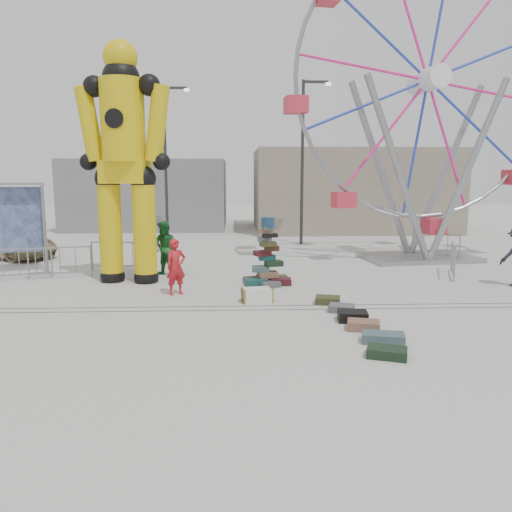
{
  "coord_description": "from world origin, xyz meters",
  "views": [
    {
      "loc": [
        -0.34,
        -11.97,
        3.5
      ],
      "look_at": [
        0.25,
        2.03,
        1.19
      ],
      "focal_mm": 35.0,
      "sensor_mm": 36.0,
      "label": 1
    }
  ],
  "objects_px": {
    "steamer_trunk": "(257,295)",
    "pedestrian_black": "(148,246)",
    "barricade_dummy_a": "(19,264)",
    "barricade_wheel_back": "(435,246)",
    "lamp_post_left": "(167,155)",
    "suitcase_tower": "(267,266)",
    "pedestrian_green": "(165,249)",
    "pedestrian_red": "(176,267)",
    "barricade_wheel_front": "(453,261)",
    "lamp_post_right": "(304,154)",
    "ferris_wheel": "(427,104)",
    "parked_suv": "(11,244)",
    "barricade_dummy_c": "(119,256)",
    "barricade_dummy_b": "(60,262)",
    "crash_test_dummy": "(124,154)"
  },
  "relations": [
    {
      "from": "barricade_dummy_a",
      "to": "pedestrian_green",
      "type": "height_order",
      "value": "pedestrian_green"
    },
    {
      "from": "lamp_post_right",
      "to": "ferris_wheel",
      "type": "distance_m",
      "value": 6.63
    },
    {
      "from": "steamer_trunk",
      "to": "pedestrian_green",
      "type": "height_order",
      "value": "pedestrian_green"
    },
    {
      "from": "barricade_wheel_front",
      "to": "pedestrian_green",
      "type": "relative_size",
      "value": 1.04
    },
    {
      "from": "ferris_wheel",
      "to": "pedestrian_black",
      "type": "xyz_separation_m",
      "value": [
        -10.73,
        -2.27,
        -5.26
      ]
    },
    {
      "from": "lamp_post_right",
      "to": "barricade_dummy_c",
      "type": "relative_size",
      "value": 4.0
    },
    {
      "from": "steamer_trunk",
      "to": "barricade_dummy_c",
      "type": "distance_m",
      "value": 6.76
    },
    {
      "from": "pedestrian_red",
      "to": "barricade_dummy_b",
      "type": "bearing_deg",
      "value": 118.58
    },
    {
      "from": "suitcase_tower",
      "to": "pedestrian_red",
      "type": "distance_m",
      "value": 3.04
    },
    {
      "from": "lamp_post_right",
      "to": "barricade_dummy_b",
      "type": "relative_size",
      "value": 4.0
    },
    {
      "from": "lamp_post_right",
      "to": "barricade_dummy_a",
      "type": "relative_size",
      "value": 4.0
    },
    {
      "from": "suitcase_tower",
      "to": "ferris_wheel",
      "type": "height_order",
      "value": "ferris_wheel"
    },
    {
      "from": "suitcase_tower",
      "to": "steamer_trunk",
      "type": "distance_m",
      "value": 2.32
    },
    {
      "from": "lamp_post_left",
      "to": "ferris_wheel",
      "type": "distance_m",
      "value": 13.22
    },
    {
      "from": "barricade_dummy_c",
      "to": "parked_suv",
      "type": "bearing_deg",
      "value": 153.27
    },
    {
      "from": "barricade_wheel_front",
      "to": "parked_suv",
      "type": "height_order",
      "value": "parked_suv"
    },
    {
      "from": "barricade_dummy_a",
      "to": "barricade_wheel_back",
      "type": "height_order",
      "value": "same"
    },
    {
      "from": "lamp_post_left",
      "to": "parked_suv",
      "type": "relative_size",
      "value": 1.89
    },
    {
      "from": "parked_suv",
      "to": "ferris_wheel",
      "type": "bearing_deg",
      "value": -64.77
    },
    {
      "from": "lamp_post_right",
      "to": "lamp_post_left",
      "type": "xyz_separation_m",
      "value": [
        -7.0,
        2.0,
        0.0
      ]
    },
    {
      "from": "crash_test_dummy",
      "to": "pedestrian_red",
      "type": "xyz_separation_m",
      "value": [
        1.75,
        -1.83,
        -3.29
      ]
    },
    {
      "from": "steamer_trunk",
      "to": "barricade_wheel_back",
      "type": "height_order",
      "value": "barricade_wheel_back"
    },
    {
      "from": "barricade_dummy_b",
      "to": "pedestrian_black",
      "type": "bearing_deg",
      "value": 6.77
    },
    {
      "from": "pedestrian_black",
      "to": "crash_test_dummy",
      "type": "bearing_deg",
      "value": 108.97
    },
    {
      "from": "parked_suv",
      "to": "barricade_dummy_c",
      "type": "bearing_deg",
      "value": -91.72
    },
    {
      "from": "suitcase_tower",
      "to": "barricade_dummy_b",
      "type": "xyz_separation_m",
      "value": [
        -6.96,
        1.22,
        -0.05
      ]
    },
    {
      "from": "pedestrian_red",
      "to": "parked_suv",
      "type": "distance_m",
      "value": 10.36
    },
    {
      "from": "steamer_trunk",
      "to": "crash_test_dummy",
      "type": "bearing_deg",
      "value": 135.15
    },
    {
      "from": "pedestrian_black",
      "to": "parked_suv",
      "type": "distance_m",
      "value": 7.23
    },
    {
      "from": "barricade_dummy_b",
      "to": "pedestrian_red",
      "type": "bearing_deg",
      "value": -42.69
    },
    {
      "from": "pedestrian_green",
      "to": "pedestrian_red",
      "type": "bearing_deg",
      "value": -39.18
    },
    {
      "from": "barricade_dummy_b",
      "to": "barricade_dummy_a",
      "type": "bearing_deg",
      "value": 176.55
    },
    {
      "from": "crash_test_dummy",
      "to": "lamp_post_left",
      "type": "bearing_deg",
      "value": 100.09
    },
    {
      "from": "ferris_wheel",
      "to": "pedestrian_green",
      "type": "height_order",
      "value": "ferris_wheel"
    },
    {
      "from": "barricade_dummy_c",
      "to": "pedestrian_green",
      "type": "xyz_separation_m",
      "value": [
        1.81,
        -1.06,
        0.41
      ]
    },
    {
      "from": "lamp_post_left",
      "to": "crash_test_dummy",
      "type": "height_order",
      "value": "lamp_post_left"
    },
    {
      "from": "barricade_wheel_front",
      "to": "lamp_post_right",
      "type": "bearing_deg",
      "value": 46.87
    },
    {
      "from": "lamp_post_left",
      "to": "steamer_trunk",
      "type": "xyz_separation_m",
      "value": [
        4.16,
        -13.54,
        -4.29
      ]
    },
    {
      "from": "lamp_post_left",
      "to": "steamer_trunk",
      "type": "distance_m",
      "value": 14.8
    },
    {
      "from": "lamp_post_left",
      "to": "barricade_dummy_c",
      "type": "height_order",
      "value": "lamp_post_left"
    },
    {
      "from": "lamp_post_right",
      "to": "barricade_dummy_b",
      "type": "xyz_separation_m",
      "value": [
        -9.37,
        -8.08,
        -3.93
      ]
    },
    {
      "from": "barricade_wheel_front",
      "to": "pedestrian_red",
      "type": "height_order",
      "value": "pedestrian_red"
    },
    {
      "from": "crash_test_dummy",
      "to": "steamer_trunk",
      "type": "bearing_deg",
      "value": -24.67
    },
    {
      "from": "lamp_post_left",
      "to": "pedestrian_red",
      "type": "xyz_separation_m",
      "value": [
        1.83,
        -12.58,
        -3.66
      ]
    },
    {
      "from": "steamer_trunk",
      "to": "pedestrian_black",
      "type": "xyz_separation_m",
      "value": [
        -3.73,
        4.41,
        0.77
      ]
    },
    {
      "from": "parked_suv",
      "to": "suitcase_tower",
      "type": "bearing_deg",
      "value": -88.97
    },
    {
      "from": "barricade_dummy_a",
      "to": "barricade_wheel_back",
      "type": "xyz_separation_m",
      "value": [
        15.57,
        3.57,
        0.0
      ]
    },
    {
      "from": "lamp_post_left",
      "to": "suitcase_tower",
      "type": "distance_m",
      "value": 12.8
    },
    {
      "from": "ferris_wheel",
      "to": "barricade_wheel_back",
      "type": "relative_size",
      "value": 6.32
    },
    {
      "from": "crash_test_dummy",
      "to": "parked_suv",
      "type": "height_order",
      "value": "crash_test_dummy"
    }
  ]
}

